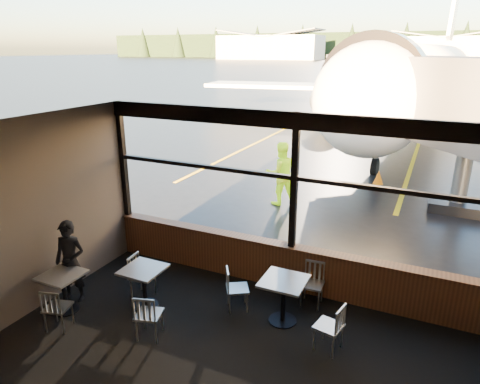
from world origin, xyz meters
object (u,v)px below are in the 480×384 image
Objects in this scene: chair_near_w at (237,289)px; passenger at (71,262)px; cone_wing at (314,118)px; ground_crew at (280,173)px; cafe_table_near at (283,301)px; chair_near_e at (329,327)px; chair_near_n at (312,285)px; cone_nose at (379,177)px; airliner at (430,33)px; cafe_table_left at (64,293)px; chair_mid_s at (149,315)px; chair_mid_w at (143,276)px; chair_left_s at (58,308)px; cafe_table_mid at (145,287)px.

chair_near_w is 0.51× the size of passenger.
ground_crew is at bearing -78.16° from cone_wing.
cafe_table_near is 0.99× the size of chair_near_e.
ground_crew reaches higher than chair_near_e.
chair_near_n reaches higher than cone_nose.
airliner is 24.41m from cafe_table_left.
chair_mid_s is (-2.16, -2.03, 0.00)m from chair_near_n.
chair_mid_w is at bearing 15.71° from chair_near_n.
cafe_table_near is at bearing 11.95° from chair_left_s.
airliner reaches higher than chair_mid_w.
airliner is at bearing 81.62° from cafe_table_mid.
ground_crew is 3.98× the size of cone_nose.
chair_near_w reaches higher than cafe_table_mid.
chair_mid_s reaches higher than chair_near_e.
cone_wing is at bearing 82.93° from chair_mid_s.
cafe_table_mid is 0.93m from chair_mid_s.
passenger is (-1.36, -0.38, 0.40)m from cafe_table_mid.
cafe_table_left is 7.24m from ground_crew.
chair_left_s reaches higher than cafe_table_mid.
chair_mid_w is (-0.86, 0.96, 0.00)m from chair_mid_s.
chair_mid_w is 1.35m from passenger.
airliner reaches higher than chair_near_e.
chair_near_n is at bearing 7.07° from passenger.
cone_wing is at bearing 79.06° from chair_left_s.
passenger is at bearing -63.88° from chair_mid_w.
passenger reaches higher than chair_left_s.
chair_near_e is at bearing -73.84° from cone_wing.
chair_near_w reaches higher than cone_nose.
cafe_table_left is 0.39× the size of ground_crew.
chair_near_e is 0.99× the size of chair_mid_s.
cafe_table_near reaches higher than cafe_table_mid.
chair_near_n reaches higher than cafe_table_left.
chair_near_e reaches higher than cafe_table_left.
airliner reaches higher than passenger.
cafe_table_mid is 22.06m from cone_wing.
chair_near_w reaches higher than cafe_table_left.
passenger is at bearing -86.02° from cone_wing.
cone_wing is (-5.38, 21.24, -0.16)m from cafe_table_near.
passenger is 0.83× the size of ground_crew.
chair_near_n reaches higher than cafe_table_mid.
chair_near_e is 0.52× the size of passenger.
chair_mid_w is at bearing -82.95° from cone_wing.
cafe_table_mid is at bearing -165.76° from cafe_table_near.
chair_near_n is 1.67× the size of cone_wing.
chair_near_e is (3.36, 0.23, 0.03)m from cafe_table_mid.
airliner is at bearing 87.73° from cone_nose.
passenger reaches higher than chair_mid_s.
passenger is (-0.14, 0.35, 0.42)m from cafe_table_left.
chair_near_n is at bearing -90.36° from cone_nose.
chair_mid_s is 1.67× the size of cone_wing.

